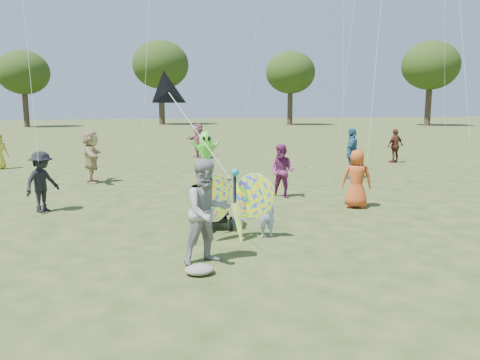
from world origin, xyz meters
The scene contains 16 objects.
ground centered at (0.00, 0.00, 0.00)m, with size 160.00×160.00×0.00m, color #51592B.
child_girl centered at (0.22, 0.97, 0.49)m, with size 0.36×0.23×0.98m, color #94A5D2.
adult_man centered at (-1.18, -0.27, 0.88)m, with size 0.86×0.67×1.76m, color gray.
grey_bag centered at (-1.40, -0.77, 0.07)m, with size 0.47×0.38×0.15m, color gray.
crowd_a centered at (3.25, 3.05, 0.76)m, with size 0.74×0.48×1.51m, color #BB4A1D.
crowd_b centered at (-4.52, 4.42, 0.75)m, with size 0.97×0.56×1.51m, color black.
crowd_c centered at (5.36, 7.53, 0.90)m, with size 1.06×0.44×1.81m, color #2F5E83.
crowd_d centered at (-3.65, 8.69, 0.89)m, with size 1.66×0.53×1.79m, color tan.
crowd_e centered at (1.81, 4.76, 0.77)m, with size 0.74×0.58×1.53m, color #7C2961.
crowd_h centered at (9.43, 11.31, 0.77)m, with size 0.90×0.38×1.54m, color #542B1C.
crowd_j centered at (0.96, 15.42, 0.85)m, with size 1.58×0.50×1.71m, color #A35D6F.
jogging_stroller centered at (-0.60, 2.03, 0.61)m, with size 0.57×1.09×1.09m.
butterfly_kite centered at (-0.40, 0.96, 0.69)m, with size 1.74×0.75×1.62m.
delta_kite_rig centered at (-1.66, 1.08, 2.87)m, with size 1.34×1.58×1.87m.
alien_kite centered at (0.14, 7.96, 0.97)m, with size 1.12×0.69×1.74m.
tree_line centered at (3.67, 44.99, 6.86)m, with size 91.78×33.60×10.79m.
Camera 1 is at (-2.41, -7.75, 2.64)m, focal length 35.00 mm.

